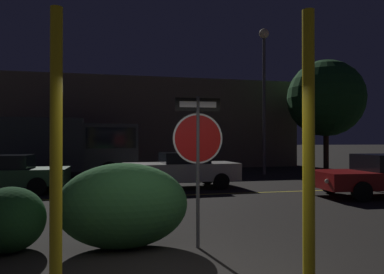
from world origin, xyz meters
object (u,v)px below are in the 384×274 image
at_px(hedge_bush_1, 10,219).
at_px(tree_1, 326,98).
at_px(stop_sign, 198,141).
at_px(passing_car_2, 181,170).
at_px(yellow_pole_left, 56,158).
at_px(passing_car_1, 0,174).
at_px(street_lamp, 264,74).
at_px(delivery_truck, 69,145).
at_px(hedge_bush_2, 123,206).
at_px(yellow_pole_right, 309,147).

distance_m(hedge_bush_1, tree_1, 20.56).
xyz_separation_m(stop_sign, passing_car_2, (1.30, 7.82, -1.09)).
bearing_deg(passing_car_2, hedge_bush_1, 147.27).
bearing_deg(yellow_pole_left, hedge_bush_1, 112.71).
height_order(passing_car_1, passing_car_2, passing_car_2).
bearing_deg(stop_sign, street_lamp, 64.01).
relative_size(hedge_bush_1, delivery_truck, 0.18).
bearing_deg(hedge_bush_2, street_lamp, 56.72).
bearing_deg(stop_sign, passing_car_1, 125.42).
height_order(passing_car_2, delivery_truck, delivery_truck).
relative_size(stop_sign, hedge_bush_2, 1.17).
xyz_separation_m(stop_sign, hedge_bush_2, (-1.23, 0.24, -1.07)).
distance_m(passing_car_1, tree_1, 18.30).
bearing_deg(street_lamp, hedge_bush_2, -123.28).
bearing_deg(street_lamp, tree_1, 21.74).
bearing_deg(hedge_bush_1, tree_1, 43.33).
relative_size(hedge_bush_1, hedge_bush_2, 0.54).
bearing_deg(passing_car_1, street_lamp, -67.06).
bearing_deg(delivery_truck, street_lamp, 87.94).
bearing_deg(street_lamp, delivery_truck, 179.04).
xyz_separation_m(hedge_bush_1, passing_car_2, (4.32, 7.37, 0.17)).
distance_m(hedge_bush_1, passing_car_2, 8.54).
xyz_separation_m(stop_sign, delivery_truck, (-3.18, 12.49, -0.20)).
bearing_deg(yellow_pole_right, yellow_pole_left, -179.41).
relative_size(yellow_pole_right, passing_car_1, 0.74).
relative_size(yellow_pole_right, delivery_truck, 0.52).
relative_size(stop_sign, yellow_pole_left, 0.79).
xyz_separation_m(yellow_pole_right, tree_1, (10.70, 16.19, 2.66)).
height_order(street_lamp, tree_1, street_lamp).
distance_m(stop_sign, hedge_bush_2, 1.65).
xyz_separation_m(passing_car_1, passing_car_2, (6.32, 0.05, 0.03)).
height_order(yellow_pole_right, tree_1, tree_1).
distance_m(yellow_pole_right, passing_car_2, 9.76).
distance_m(passing_car_1, passing_car_2, 6.32).
bearing_deg(tree_1, passing_car_2, -147.94).
distance_m(hedge_bush_2, street_lamp, 15.17).
bearing_deg(passing_car_1, yellow_pole_left, -161.19).
xyz_separation_m(passing_car_2, delivery_truck, (-4.48, 4.68, 0.89)).
height_order(yellow_pole_left, passing_car_1, yellow_pole_left).
relative_size(yellow_pole_right, street_lamp, 0.44).
relative_size(hedge_bush_2, street_lamp, 0.28).
bearing_deg(tree_1, delivery_truck, -173.04).
relative_size(stop_sign, passing_car_2, 0.58).
relative_size(hedge_bush_1, tree_1, 0.18).
bearing_deg(tree_1, yellow_pole_right, -123.47).
distance_m(street_lamp, tree_1, 5.42).
distance_m(passing_car_2, delivery_truck, 6.54).
relative_size(passing_car_2, delivery_truck, 0.67).
relative_size(hedge_bush_2, delivery_truck, 0.33).
distance_m(stop_sign, delivery_truck, 12.89).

